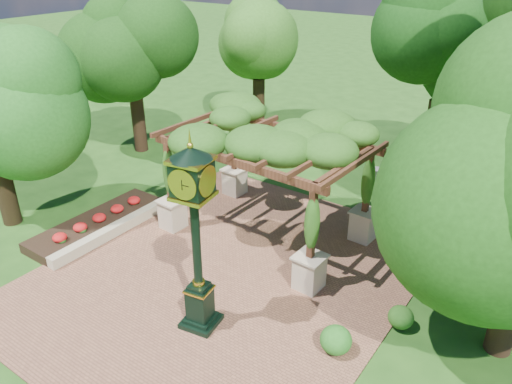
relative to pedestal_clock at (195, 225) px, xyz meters
The scene contains 13 objects.
ground 3.37m from the pedestal_clock, 124.83° to the left, with size 120.00×120.00×0.00m, color #1E4714.
brick_plaza 3.82m from the pedestal_clock, 110.60° to the left, with size 10.00×12.00×0.04m, color brown.
border_wall 6.35m from the pedestal_clock, 162.82° to the left, with size 0.35×5.00×0.40m, color #C6B793.
flower_bed 7.14m from the pedestal_clock, 165.15° to the left, with size 1.50×5.00×0.36m, color red.
pedestal_clock is the anchor object (origin of this frame).
pergola 4.99m from the pedestal_clock, 104.09° to the left, with size 6.73×4.40×4.13m.
sundial 10.68m from the pedestal_clock, 87.40° to the left, with size 0.53×0.53×0.91m.
shrub_front 4.44m from the pedestal_clock, 18.92° to the left, with size 0.79×0.79×0.71m, color #23621C.
shrub_mid 5.90m from the pedestal_clock, 34.06° to the left, with size 0.67×0.67×0.60m, color #285919.
shrub_back 8.45m from the pedestal_clock, 68.73° to the left, with size 0.66×0.66×0.59m, color #2B621C.
tree_west_near 13.38m from the pedestal_clock, 143.62° to the left, with size 3.80×3.80×7.89m.
tree_west_far 16.16m from the pedestal_clock, 119.55° to the left, with size 3.59×3.59×6.76m.
tree_north 14.00m from the pedestal_clock, 83.66° to the left, with size 4.02×4.02×8.06m.
Camera 1 is at (7.94, -8.72, 9.07)m, focal length 35.00 mm.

